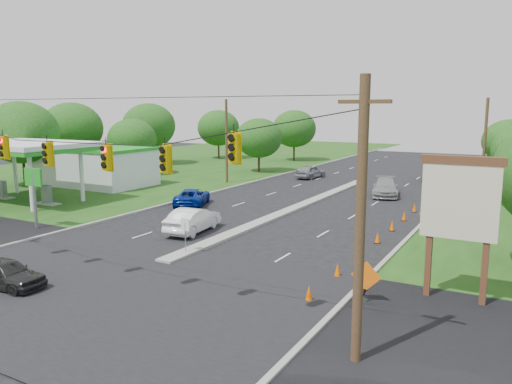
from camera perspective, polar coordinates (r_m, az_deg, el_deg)
The scene contains 42 objects.
ground at distance 23.95m, azimuth -16.84°, elevation -10.42°, with size 160.00×160.00×0.00m, color black.
grass_left at distance 58.98m, azimuth -23.30°, elevation 0.93°, with size 40.00×160.00×0.06m, color #1E4714.
cross_street at distance 23.95m, azimuth -16.84°, elevation -10.42°, with size 160.00×14.00×0.02m, color black.
curb_left at distance 53.27m, azimuth -1.16°, elevation 0.86°, with size 0.25×110.00×0.16m, color gray.
curb_right at distance 46.63m, azimuth 20.83°, elevation -1.01°, with size 0.25×110.00×0.16m, color gray.
median at distance 40.82m, azimuth 4.75°, elevation -1.83°, with size 1.00×34.00×0.18m, color gray.
median_sign at distance 27.83m, azimuth -8.10°, elevation -4.17°, with size 0.55×0.06×2.05m.
signal_span at distance 22.15m, azimuth -19.39°, elevation 1.11°, with size 25.60×0.32×9.00m.
utility_pole_far_left at distance 54.03m, azimuth -3.39°, elevation 5.77°, with size 0.28×0.28×9.00m, color #422D1C.
utility_pole_far_right at distance 50.77m, azimuth 24.65°, elevation 4.69°, with size 0.28×0.28×9.00m, color #422D1C.
gas_station at distance 53.96m, azimuth -19.13°, elevation 3.21°, with size 18.40×19.70×5.20m.
pylon_sign at distance 22.16m, azimuth 23.12°, elevation -1.66°, with size 5.90×2.30×6.12m.
cone_0 at distance 21.46m, azimuth 6.06°, elevation -11.42°, with size 0.32×0.32×0.70m, color #FF5C00.
cone_1 at distance 24.54m, azimuth 9.30°, elevation -8.78°, with size 0.32×0.32×0.70m, color #FF5C00.
cone_2 at distance 27.72m, azimuth 11.78°, elevation -6.71°, with size 0.32×0.32×0.70m, color #FF5C00.
cone_3 at distance 30.97m, azimuth 13.73°, elevation -5.07°, with size 0.32×0.32×0.70m, color #FF5C00.
cone_4 at distance 34.27m, azimuth 15.29°, elevation -3.74°, with size 0.32×0.32×0.70m, color #FF5C00.
cone_5 at distance 37.61m, azimuth 16.58°, elevation -2.63°, with size 0.32×0.32×0.70m, color #FF5C00.
cone_6 at distance 40.97m, azimuth 17.66°, elevation -1.71°, with size 0.32×0.32×0.70m, color #FF5C00.
cone_7 at distance 44.26m, azimuth 19.33°, elevation -0.99°, with size 0.32×0.32×0.70m, color #FF5C00.
cone_8 at distance 47.66m, azimuth 20.06°, elevation -0.32°, with size 0.32×0.32×0.70m, color #FF5C00.
cone_9 at distance 51.08m, azimuth 20.69°, elevation 0.27°, with size 0.32×0.32×0.70m, color #FF5C00.
cone_10 at distance 54.51m, azimuth 21.24°, elevation 0.78°, with size 0.32×0.32×0.70m, color #FF5C00.
cone_11 at distance 57.95m, azimuth 21.72°, elevation 1.24°, with size 0.32×0.32×0.70m, color #FF5C00.
cone_12 at distance 61.40m, azimuth 22.16°, elevation 1.64°, with size 0.32×0.32×0.70m, color #FF5C00.
work_sign_0 at distance 21.44m, azimuth 12.46°, elevation -9.52°, with size 1.27×0.58×1.37m.
work_sign_1 at distance 34.66m, azimuth 19.15°, elevation -2.52°, with size 1.27×0.58×1.37m.
work_sign_2 at distance 48.33m, azimuth 22.07°, elevation 0.58°, with size 1.27×0.58×1.37m.
tree_1 at distance 57.30m, azimuth -25.25°, elevation 6.18°, with size 7.56×7.56×8.82m.
tree_2 at distance 62.32m, azimuth -13.98°, elevation 5.85°, with size 5.88×5.88×6.86m.
tree_3 at distance 73.69m, azimuth -12.14°, elevation 7.40°, with size 7.56×7.56×8.82m.
tree_4 at distance 80.86m, azimuth -4.32°, elevation 7.31°, with size 6.72×6.72×7.84m.
tree_5 at distance 63.40m, azimuth 0.34°, elevation 6.19°, with size 5.88×5.88×6.86m.
tree_6 at distance 77.66m, azimuth 4.40°, elevation 7.22°, with size 6.72×6.72×7.84m.
tree_12 at distance 63.65m, azimuth 26.95°, elevation 5.17°, with size 5.88×5.88×6.86m.
tree_14 at distance 66.64m, azimuth -20.29°, elevation 6.83°, with size 7.56×7.56×8.82m.
black_sedan at distance 25.39m, azimuth -26.72°, elevation -8.31°, with size 1.58×3.94×1.34m, color black.
white_sedan at distance 32.95m, azimuth -7.21°, elevation -3.17°, with size 1.72×4.94×1.63m, color white.
blue_pickup at distance 42.16m, azimuth -7.30°, elevation -0.54°, with size 2.34×5.06×1.41m, color navy.
silver_car_far at distance 47.72m, azimuth 14.56°, elevation 0.53°, with size 2.27×5.59×1.62m, color gray.
silver_car_oncoming at distance 58.37m, azimuth 6.26°, elevation 2.33°, with size 1.82×4.53×1.54m, color gray.
dark_car_receding at distance 58.21m, azimuth 19.57°, elevation 1.79°, with size 1.58×4.54×1.49m, color #2B2B2B.
Camera 1 is at (16.42, -15.50, 7.99)m, focal length 35.00 mm.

